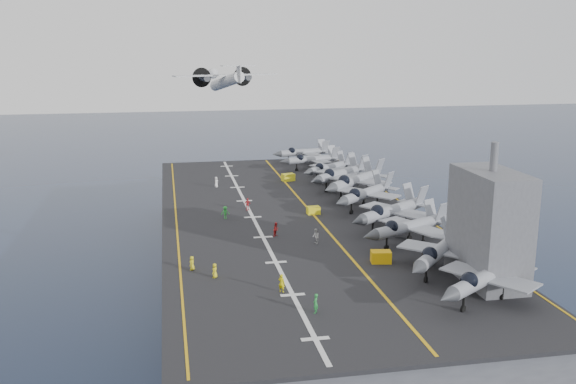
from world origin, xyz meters
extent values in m
plane|color=#142135|center=(0.00, 0.00, 0.00)|extent=(500.00, 500.00, 0.00)
cube|color=#56595E|center=(0.00, 0.00, 5.00)|extent=(36.00, 90.00, 10.00)
cube|color=black|center=(0.00, 0.00, 10.20)|extent=(38.00, 92.00, 0.40)
cube|color=gold|center=(3.00, 0.00, 10.42)|extent=(0.35, 90.00, 0.02)
cube|color=silver|center=(-6.00, 0.00, 10.42)|extent=(0.50, 90.00, 0.02)
cube|color=gold|center=(-17.00, 0.00, 10.42)|extent=(0.25, 90.00, 0.02)
cube|color=gold|center=(18.50, 0.00, 10.42)|extent=(0.25, 90.00, 0.02)
imported|color=gold|center=(-15.65, -20.72, 11.21)|extent=(1.06, 1.17, 1.62)
imported|color=#D2C309|center=(-6.96, -28.97, 11.36)|extent=(1.39, 1.31, 1.93)
imported|color=#B21919|center=(-4.21, -9.82, 11.33)|extent=(1.29, 1.34, 1.87)
imported|color=green|center=(-10.00, -0.06, 11.34)|extent=(1.15, 0.80, 1.87)
imported|color=red|center=(-6.24, 4.14, 11.34)|extent=(1.32, 1.10, 1.88)
imported|color=white|center=(-9.62, 21.00, 11.32)|extent=(1.11, 1.31, 1.84)
imported|color=#228436|center=(-4.73, -34.67, 11.36)|extent=(1.24, 1.38, 1.91)
imported|color=silver|center=(0.16, -13.94, 11.38)|extent=(0.79, 1.18, 1.96)
imported|color=gold|center=(-13.34, -23.60, 11.21)|extent=(1.06, 1.17, 1.62)
camera|label=1|loc=(-17.82, -89.49, 35.35)|focal=40.00mm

